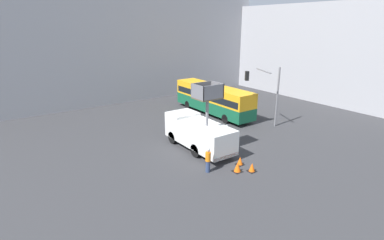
{
  "coord_description": "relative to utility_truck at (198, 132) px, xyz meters",
  "views": [
    {
      "loc": [
        -15.08,
        -18.53,
        10.04
      ],
      "look_at": [
        -1.35,
        1.07,
        2.33
      ],
      "focal_mm": 28.0,
      "sensor_mm": 36.0,
      "label": 1
    }
  ],
  "objects": [
    {
      "name": "building_backdrop_side",
      "position": [
        26.96,
        5.93,
        4.79
      ],
      "size": [
        10.0,
        28.0,
        12.66
      ],
      "color": "#9E9EA3",
      "rests_on": "ground_plane"
    },
    {
      "name": "traffic_cone_near_truck",
      "position": [
        -0.09,
        -4.82,
        -1.2
      ],
      "size": [
        0.63,
        0.63,
        0.72
      ],
      "color": "black",
      "rests_on": "ground_plane"
    },
    {
      "name": "road_worker_directing",
      "position": [
        2.66,
        -0.49,
        -0.65
      ],
      "size": [
        0.38,
        0.38,
        1.79
      ],
      "rotation": [
        0.0,
        0.0,
        1.2
      ],
      "color": "navy",
      "rests_on": "ground_plane"
    },
    {
      "name": "building_backdrop_far",
      "position": [
        1.35,
        23.29,
        7.28
      ],
      "size": [
        44.0,
        10.0,
        17.65
      ],
      "color": "#9E9EA3",
      "rests_on": "ground_plane"
    },
    {
      "name": "ground_plane",
      "position": [
        1.35,
        -0.13,
        -1.54
      ],
      "size": [
        120.0,
        120.0,
        0.0
      ],
      "primitive_type": "plane",
      "color": "#333335"
    },
    {
      "name": "traffic_cone_mid_road",
      "position": [
        0.78,
        -5.39,
        -1.24
      ],
      "size": [
        0.57,
        0.57,
        0.65
      ],
      "color": "black",
      "rests_on": "ground_plane"
    },
    {
      "name": "traffic_light_pole",
      "position": [
        8.88,
        0.81,
        2.54
      ],
      "size": [
        3.31,
        3.06,
        6.03
      ],
      "color": "slate",
      "rests_on": "ground_plane"
    },
    {
      "name": "utility_truck",
      "position": [
        0.0,
        0.0,
        0.0
      ],
      "size": [
        2.42,
        6.96,
        5.75
      ],
      "color": "silver",
      "rests_on": "ground_plane"
    },
    {
      "name": "city_bus",
      "position": [
        7.55,
        7.48,
        0.36
      ],
      "size": [
        2.52,
        11.4,
        3.29
      ],
      "rotation": [
        0.0,
        0.0,
        1.58
      ],
      "color": "#145638",
      "rests_on": "ground_plane"
    },
    {
      "name": "traffic_cone_far_side",
      "position": [
        0.84,
        -4.12,
        -1.25
      ],
      "size": [
        0.55,
        0.55,
        0.63
      ],
      "color": "black",
      "rests_on": "ground_plane"
    },
    {
      "name": "road_worker_near_truck",
      "position": [
        -1.84,
        -3.65,
        -0.61
      ],
      "size": [
        0.38,
        0.38,
        1.86
      ],
      "rotation": [
        0.0,
        0.0,
        3.17
      ],
      "color": "navy",
      "rests_on": "ground_plane"
    }
  ]
}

